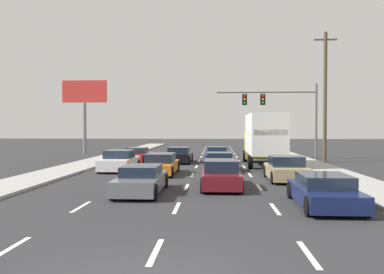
{
  "coord_description": "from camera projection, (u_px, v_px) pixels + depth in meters",
  "views": [
    {
      "loc": [
        1.34,
        -7.01,
        2.8
      ],
      "look_at": [
        -0.17,
        19.39,
        2.19
      ],
      "focal_mm": 37.94,
      "sensor_mm": 36.0,
      "label": 1
    }
  ],
  "objects": [
    {
      "name": "car_maroon",
      "position": [
        221.0,
        175.0,
        18.81
      ],
      "size": [
        1.86,
        4.49,
        1.32
      ],
      "color": "maroon",
      "rests_on": "ground_plane"
    },
    {
      "name": "ground_plane",
      "position": [
        198.0,
        163.0,
        32.09
      ],
      "size": [
        140.0,
        140.0,
        0.0
      ],
      "primitive_type": "plane",
      "color": "#2B2B2D"
    },
    {
      "name": "lane_markings",
      "position": [
        198.0,
        163.0,
        31.59
      ],
      "size": [
        6.94,
        57.0,
        0.01
      ],
      "color": "silver",
      "rests_on": "ground_plane"
    },
    {
      "name": "car_gray",
      "position": [
        141.0,
        180.0,
        17.31
      ],
      "size": [
        1.83,
        4.56,
        1.19
      ],
      "color": "slate",
      "rests_on": "ground_plane"
    },
    {
      "name": "sidewalk_right",
      "position": [
        321.0,
        169.0,
        26.63
      ],
      "size": [
        2.72,
        80.0,
        0.14
      ],
      "primitive_type": "cube",
      "color": "#9E9E99",
      "rests_on": "ground_plane"
    },
    {
      "name": "car_red",
      "position": [
        137.0,
        156.0,
        32.73
      ],
      "size": [
        1.89,
        4.29,
        1.19
      ],
      "color": "red",
      "rests_on": "ground_plane"
    },
    {
      "name": "traffic_signal_mast",
      "position": [
        274.0,
        105.0,
        35.9
      ],
      "size": [
        8.88,
        0.69,
        6.72
      ],
      "color": "#595B56",
      "rests_on": "ground_plane"
    },
    {
      "name": "car_white",
      "position": [
        120.0,
        161.0,
        26.29
      ],
      "size": [
        2.01,
        4.29,
        1.35
      ],
      "color": "white",
      "rests_on": "ground_plane"
    },
    {
      "name": "car_navy",
      "position": [
        324.0,
        191.0,
        14.34
      ],
      "size": [
        2.02,
        4.43,
        1.15
      ],
      "color": "#141E4C",
      "rests_on": "ground_plane"
    },
    {
      "name": "utility_pole_mid",
      "position": [
        325.0,
        96.0,
        32.4
      ],
      "size": [
        1.8,
        0.28,
        10.43
      ],
      "color": "brown",
      "rests_on": "ground_plane"
    },
    {
      "name": "car_black",
      "position": [
        179.0,
        155.0,
        32.37
      ],
      "size": [
        2.01,
        4.29,
        1.25
      ],
      "color": "black",
      "rests_on": "ground_plane"
    },
    {
      "name": "sidewalk_left",
      "position": [
        73.0,
        168.0,
        27.58
      ],
      "size": [
        2.72,
        80.0,
        0.14
      ],
      "primitive_type": "cube",
      "color": "#9E9E99",
      "rests_on": "ground_plane"
    },
    {
      "name": "car_blue",
      "position": [
        217.0,
        155.0,
        33.28
      ],
      "size": [
        1.85,
        4.29,
        1.25
      ],
      "color": "#1E389E",
      "rests_on": "ground_plane"
    },
    {
      "name": "car_tan",
      "position": [
        286.0,
        169.0,
        21.47
      ],
      "size": [
        1.98,
        4.07,
        1.3
      ],
      "color": "tan",
      "rests_on": "ground_plane"
    },
    {
      "name": "car_green",
      "position": [
        220.0,
        162.0,
        26.34
      ],
      "size": [
        1.95,
        4.3,
        1.21
      ],
      "color": "#196B38",
      "rests_on": "ground_plane"
    },
    {
      "name": "box_truck",
      "position": [
        264.0,
        137.0,
        29.56
      ],
      "size": [
        2.61,
        8.62,
        3.77
      ],
      "color": "white",
      "rests_on": "ground_plane"
    },
    {
      "name": "car_orange",
      "position": [
        161.0,
        164.0,
        24.39
      ],
      "size": [
        1.93,
        4.5,
        1.26
      ],
      "color": "orange",
      "rests_on": "ground_plane"
    },
    {
      "name": "roadside_billboard",
      "position": [
        85.0,
        100.0,
        43.3
      ],
      "size": [
        4.81,
        0.36,
        7.85
      ],
      "color": "slate",
      "rests_on": "ground_plane"
    }
  ]
}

